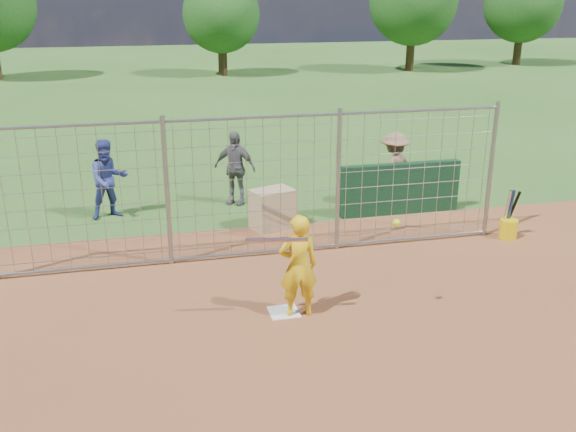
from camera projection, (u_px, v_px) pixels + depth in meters
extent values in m
plane|color=#2D591E|center=(281.00, 307.00, 9.66)|extent=(100.00, 100.00, 0.00)
plane|color=brown|center=(342.00, 432.00, 6.90)|extent=(18.00, 18.00, 0.00)
cube|color=silver|center=(284.00, 312.00, 9.47)|extent=(0.43, 0.43, 0.02)
cube|color=#11381E|center=(400.00, 189.00, 13.52)|extent=(2.60, 0.20, 1.10)
imported|color=yellow|center=(298.00, 266.00, 9.16)|extent=(0.57, 0.38, 1.55)
imported|color=navy|center=(108.00, 179.00, 13.19)|extent=(0.94, 0.82, 1.66)
imported|color=#56565B|center=(235.00, 168.00, 14.07)|extent=(1.03, 0.85, 1.64)
imported|color=#866049|center=(394.00, 170.00, 13.89)|extent=(1.23, 1.05, 1.65)
cube|color=tan|center=(273.00, 209.00, 12.73)|extent=(0.93, 0.77, 0.80)
cylinder|color=silver|center=(277.00, 240.00, 8.74)|extent=(0.86, 0.22, 0.06)
sphere|color=#C6ED19|center=(396.00, 223.00, 8.80)|extent=(0.10, 0.10, 0.10)
cylinder|color=#DAC00B|center=(508.00, 229.00, 12.26)|extent=(0.34, 0.34, 0.38)
cylinder|color=silver|center=(507.00, 211.00, 12.17)|extent=(0.06, 0.18, 0.85)
cylinder|color=navy|center=(510.00, 210.00, 12.19)|extent=(0.06, 0.18, 0.85)
cylinder|color=black|center=(512.00, 210.00, 12.20)|extent=(0.11, 0.33, 0.82)
cylinder|color=gray|center=(167.00, 193.00, 10.73)|extent=(0.08, 0.08, 2.60)
cylinder|color=gray|center=(338.00, 181.00, 11.39)|extent=(0.08, 0.08, 2.60)
cylinder|color=gray|center=(491.00, 171.00, 12.04)|extent=(0.08, 0.08, 2.60)
cylinder|color=gray|center=(254.00, 118.00, 10.66)|extent=(9.00, 0.05, 0.05)
cylinder|color=gray|center=(256.00, 252.00, 11.46)|extent=(9.00, 0.05, 0.05)
cube|color=gray|center=(255.00, 189.00, 11.08)|extent=(9.00, 0.02, 2.50)
cylinder|color=#3F2B19|center=(223.00, 56.00, 35.65)|extent=(0.50, 0.50, 2.16)
sphere|color=#26561E|center=(221.00, 14.00, 34.91)|extent=(4.20, 4.20, 4.20)
cylinder|color=#3F2B19|center=(410.00, 49.00, 37.51)|extent=(0.50, 0.50, 2.59)
sphere|color=#26561E|center=(413.00, 1.00, 36.62)|extent=(5.04, 5.04, 5.04)
cylinder|color=#3F2B19|center=(518.00, 45.00, 40.65)|extent=(0.50, 0.50, 2.45)
sphere|color=#26561E|center=(523.00, 4.00, 39.81)|extent=(4.76, 4.76, 4.76)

